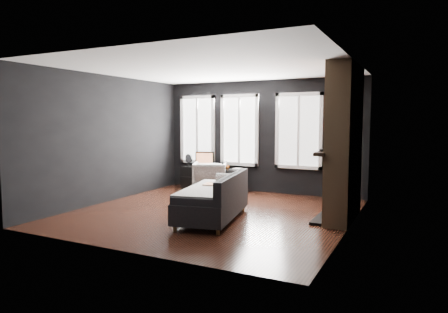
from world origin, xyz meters
The scene contains 18 objects.
floor centered at (0.00, 0.00, 0.00)m, with size 5.00×5.00×0.00m, color black.
ceiling centered at (0.00, 0.00, 2.70)m, with size 5.00×5.00×0.00m, color white.
wall_back centered at (0.00, 2.50, 1.35)m, with size 5.00×0.02×2.70m, color black.
wall_left centered at (-2.50, 0.00, 1.35)m, with size 0.02×5.00×2.70m, color black.
wall_right centered at (2.50, 0.00, 1.35)m, with size 0.02×5.00×2.70m, color black.
windows centered at (-0.45, 2.46, 2.38)m, with size 4.00×0.16×1.76m, color white, non-canonical shape.
fireplace centered at (2.30, 0.60, 1.35)m, with size 0.70×1.62×2.70m, color #93724C, non-canonical shape.
sofa centered at (0.25, -0.47, 0.41)m, with size 0.96×1.92×0.82m, color black, non-canonical shape.
stripe_pillow centered at (0.36, 0.13, 0.59)m, with size 0.07×0.30×0.30m, color gray.
armchair centered at (-1.10, 1.95, 0.41)m, with size 0.79×0.74×0.81m, color white.
media_console centered at (-1.20, 2.24, 0.28)m, with size 1.63×0.51×0.56m, color black, non-canonical shape.
monitor centered at (-1.43, 2.27, 0.78)m, with size 0.49×0.11×0.44m, color black, non-canonical shape.
desk_fan centered at (-1.91, 2.27, 0.72)m, with size 0.23×0.23×0.32m, color #949494, non-canonical shape.
mug centered at (-0.75, 2.17, 0.62)m, with size 0.11×0.09×0.11m, color #CD601D.
book centered at (-0.57, 2.21, 0.68)m, with size 0.18×0.02×0.25m, color tan.
storage_box centered at (-1.05, 2.18, 0.62)m, with size 0.20×0.13×0.11m, color #347D34.
mantel_vase centered at (2.05, 1.05, 1.32)m, with size 0.19×0.19×0.19m, color gold.
mantel_clock centered at (2.05, 0.05, 1.25)m, with size 0.12×0.12×0.04m, color black.
Camera 1 is at (3.52, -6.55, 1.75)m, focal length 32.00 mm.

